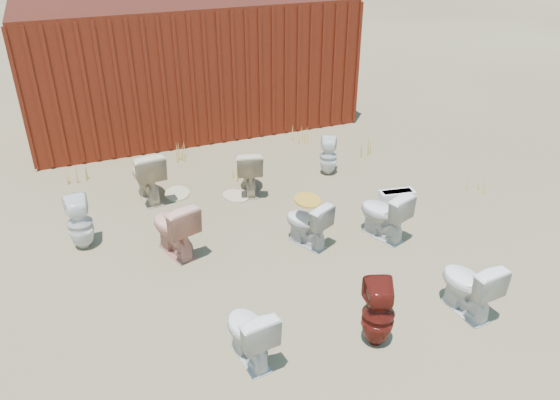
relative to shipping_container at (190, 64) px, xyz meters
name	(u,v)px	position (x,y,z in m)	size (l,w,h in m)	color
ground	(298,260)	(0.00, -5.20, -1.20)	(100.00, 100.00, 0.00)	brown
shipping_container	(190,64)	(0.00, 0.00, 0.00)	(6.00, 2.40, 2.40)	#55100E
toilet_front_a	(249,333)	(-1.13, -6.57, -0.86)	(0.38, 0.66, 0.67)	white
toilet_front_pink	(174,227)	(-1.38, -4.46, -0.82)	(0.42, 0.74, 0.75)	tan
toilet_front_c	(383,214)	(1.25, -5.13, -0.85)	(0.40, 0.70, 0.71)	silver
toilet_front_maroon	(378,314)	(0.14, -6.83, -0.84)	(0.33, 0.33, 0.73)	#5C150F
toilet_front_e	(468,285)	(1.28, -6.79, -0.85)	(0.39, 0.69, 0.70)	white
toilet_back_a	(80,223)	(-2.46, -3.88, -0.84)	(0.32, 0.33, 0.71)	white
toilet_back_beige_left	(147,175)	(-1.43, -2.88, -0.80)	(0.45, 0.79, 0.80)	beige
toilet_back_beige_right	(249,170)	(0.05, -3.22, -0.84)	(0.40, 0.71, 0.72)	beige
toilet_back_yellowlid	(307,223)	(0.25, -4.92, -0.88)	(0.36, 0.63, 0.64)	silver
toilet_back_e	(328,156)	(1.45, -3.12, -0.88)	(0.28, 0.29, 0.63)	white
yellow_lid	(308,200)	(0.25, -4.92, -0.54)	(0.33, 0.41, 0.03)	gold
loose_tank	(396,202)	(1.78, -4.65, -1.02)	(0.50, 0.20, 0.35)	white
loose_lid_near	(177,193)	(-1.02, -2.90, -1.19)	(0.38, 0.49, 0.02)	#BAB087
loose_lid_far	(236,196)	(-0.20, -3.32, -1.19)	(0.36, 0.47, 0.02)	#C5AD8E
weed_clump_a	(76,176)	(-2.41, -1.97, -1.05)	(0.36, 0.36, 0.30)	tan
weed_clump_b	(241,171)	(0.09, -2.72, -1.08)	(0.32, 0.32, 0.25)	tan
weed_clump_c	(363,148)	(2.32, -2.74, -1.02)	(0.36, 0.36, 0.35)	tan
weed_clump_d	(179,153)	(-0.71, -1.70, -1.05)	(0.30, 0.30, 0.29)	tan
weed_clump_e	(299,136)	(1.55, -1.74, -1.06)	(0.34, 0.34, 0.27)	tan
weed_clump_f	(479,186)	(3.31, -4.60, -1.09)	(0.28, 0.28, 0.22)	tan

